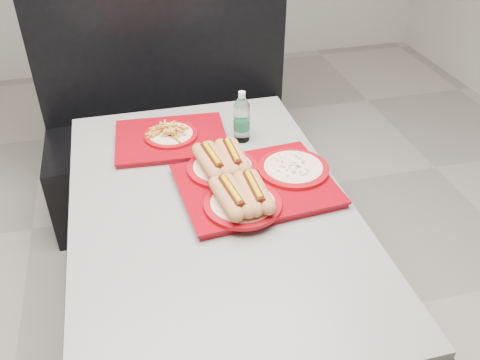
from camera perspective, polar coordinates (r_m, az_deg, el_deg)
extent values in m
plane|color=#A19B90|center=(2.21, -2.63, -18.15)|extent=(6.00, 6.00, 0.00)
cylinder|color=black|center=(2.19, -2.65, -17.76)|extent=(0.52, 0.52, 0.05)
cylinder|color=black|center=(1.91, -2.94, -11.38)|extent=(0.11, 0.11, 0.66)
cube|color=black|center=(1.69, -3.26, -3.82)|extent=(0.92, 1.42, 0.01)
cube|color=gray|center=(1.68, -3.29, -3.16)|extent=(0.90, 1.40, 0.04)
cube|color=black|center=(2.79, -7.09, 1.43)|extent=(1.30, 0.55, 0.45)
cube|color=black|center=(2.74, -8.73, 14.22)|extent=(1.30, 0.10, 1.10)
cube|color=maroon|center=(1.72, 1.77, -0.80)|extent=(0.53, 0.43, 0.02)
cube|color=maroon|center=(1.71, 1.77, -0.41)|extent=(0.54, 0.44, 0.01)
cylinder|color=maroon|center=(1.60, 0.30, -2.73)|extent=(0.25, 0.25, 0.01)
cylinder|color=white|center=(1.60, 0.30, -2.53)|extent=(0.20, 0.20, 0.01)
cylinder|color=maroon|center=(1.77, -1.98, 1.36)|extent=(0.25, 0.25, 0.01)
cylinder|color=white|center=(1.76, -1.99, 1.55)|extent=(0.20, 0.20, 0.01)
cylinder|color=maroon|center=(1.77, 6.00, 1.28)|extent=(0.25, 0.25, 0.01)
cylinder|color=white|center=(1.77, 6.01, 1.48)|extent=(0.20, 0.20, 0.01)
cube|color=maroon|center=(2.00, -7.72, 4.50)|extent=(0.44, 0.35, 0.02)
cube|color=maroon|center=(1.99, -7.75, 4.80)|extent=(0.45, 0.36, 0.01)
cylinder|color=maroon|center=(1.99, -7.77, 5.03)|extent=(0.21, 0.21, 0.01)
cylinder|color=white|center=(1.98, -7.78, 5.17)|extent=(0.17, 0.17, 0.00)
cylinder|color=silver|center=(1.96, 0.20, 6.46)|extent=(0.06, 0.06, 0.15)
cylinder|color=#1A693E|center=(1.96, 0.20, 6.27)|extent=(0.06, 0.06, 0.04)
cone|color=silver|center=(1.92, 0.21, 8.85)|extent=(0.06, 0.06, 0.03)
cylinder|color=silver|center=(1.91, 0.21, 9.58)|extent=(0.03, 0.03, 0.02)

